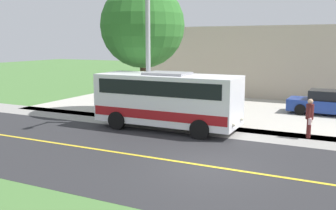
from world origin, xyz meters
TOP-DOWN VIEW (x-y plane):
  - ground_plane at (0.00, 0.00)m, footprint 120.00×120.00m
  - road_surface at (0.00, 0.00)m, footprint 8.00×100.00m
  - sidewalk at (-5.20, 0.00)m, footprint 2.40×100.00m
  - parking_lot_surface at (-12.40, 3.00)m, footprint 14.00×36.00m
  - road_centre_line at (0.00, 0.00)m, footprint 0.16×100.00m
  - shuttle_bus_front at (-4.54, -3.76)m, footprint 2.73×7.18m
  - pedestrian_with_bags at (-5.70, 2.77)m, footprint 0.72×0.34m
  - street_light_pole at (-4.87, -5.09)m, footprint 1.97×0.24m
  - parked_car_near at (-12.01, 3.21)m, footprint 2.15×4.47m
  - tree_curbside at (-7.40, -6.76)m, footprint 4.90×4.90m
  - commercial_building at (-21.40, 0.70)m, footprint 10.00×23.67m

SIDE VIEW (x-z plane):
  - ground_plane at x=0.00m, z-range 0.00..0.00m
  - sidewalk at x=-5.20m, z-range 0.00..0.01m
  - parking_lot_surface at x=-12.40m, z-range 0.00..0.01m
  - road_surface at x=0.00m, z-range 0.00..0.01m
  - road_centre_line at x=0.00m, z-range 0.01..0.01m
  - parked_car_near at x=-12.01m, z-range -0.04..1.41m
  - pedestrian_with_bags at x=-5.70m, z-range 0.07..1.86m
  - shuttle_bus_front at x=-4.54m, z-range 0.14..2.97m
  - commercial_building at x=-21.40m, z-range 0.00..5.46m
  - street_light_pole at x=-4.87m, z-range 0.40..7.68m
  - tree_curbside at x=-7.40m, z-range 1.37..9.03m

